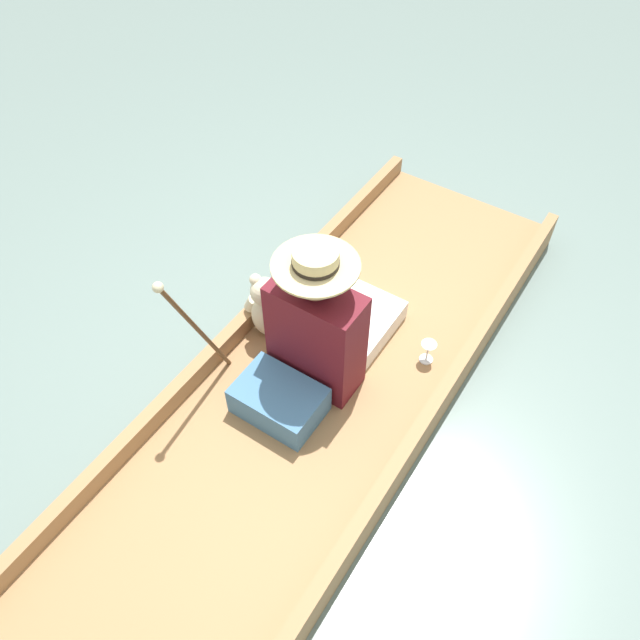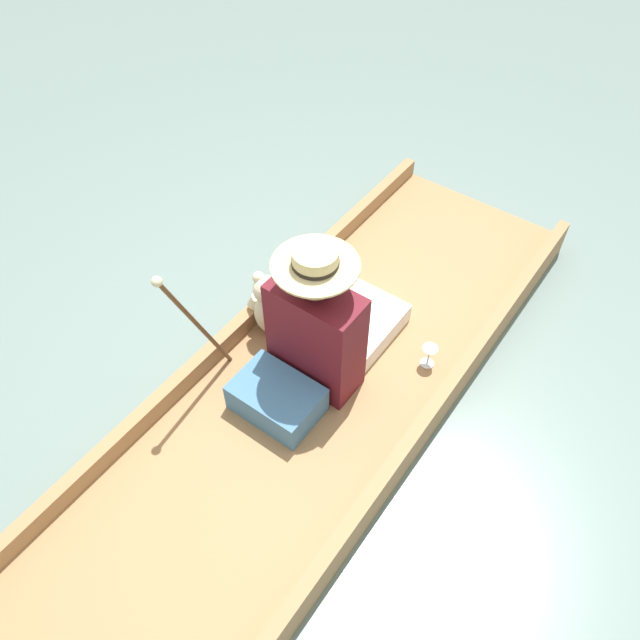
% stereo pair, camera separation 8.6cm
% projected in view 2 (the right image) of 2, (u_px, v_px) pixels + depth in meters
% --- Properties ---
extents(ground_plane, '(16.00, 16.00, 0.00)m').
position_uv_depth(ground_plane, '(325.00, 393.00, 3.06)').
color(ground_plane, slate).
extents(punt_boat, '(1.09, 3.30, 0.21)m').
position_uv_depth(punt_boat, '(325.00, 385.00, 3.01)').
color(punt_boat, '#997047').
rests_on(punt_boat, ground_plane).
extents(seat_cushion, '(0.39, 0.27, 0.16)m').
position_uv_depth(seat_cushion, '(277.00, 399.00, 2.81)').
color(seat_cushion, teal).
rests_on(seat_cushion, punt_boat).
extents(seated_person, '(0.42, 0.74, 0.81)m').
position_uv_depth(seated_person, '(326.00, 325.00, 2.81)').
color(seated_person, white).
rests_on(seated_person, punt_boat).
extents(teddy_bear, '(0.27, 0.16, 0.38)m').
position_uv_depth(teddy_bear, '(269.00, 306.00, 3.04)').
color(teddy_bear, beige).
rests_on(teddy_bear, punt_boat).
extents(wine_glass, '(0.08, 0.08, 0.12)m').
position_uv_depth(wine_glass, '(429.00, 352.00, 2.96)').
color(wine_glass, silver).
rests_on(wine_glass, punt_boat).
extents(walking_cane, '(0.04, 0.31, 0.81)m').
position_uv_depth(walking_cane, '(191.00, 318.00, 2.60)').
color(walking_cane, brown).
rests_on(walking_cane, punt_boat).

